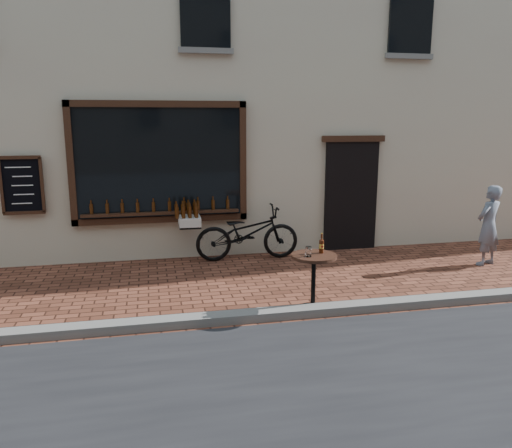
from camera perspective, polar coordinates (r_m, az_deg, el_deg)
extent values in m
plane|color=#4C2618|center=(6.85, 6.80, -10.90)|extent=(90.00, 90.00, 0.00)
cube|color=slate|center=(7.00, 6.28, -9.83)|extent=(90.00, 0.25, 0.12)
cube|color=beige|center=(12.85, -2.70, 22.48)|extent=(28.00, 6.00, 10.00)
cube|color=black|center=(9.45, -10.95, 6.88)|extent=(3.00, 0.06, 2.00)
cube|color=black|center=(9.40, -11.21, 13.32)|extent=(3.24, 0.10, 0.12)
cube|color=black|center=(9.58, -10.70, 0.55)|extent=(3.24, 0.10, 0.12)
cube|color=black|center=(9.53, -20.42, 6.39)|extent=(0.12, 0.10, 2.24)
cube|color=black|center=(9.59, -1.52, 7.16)|extent=(0.12, 0.10, 2.24)
cube|color=black|center=(9.50, -10.72, 1.26)|extent=(2.90, 0.16, 0.05)
cube|color=black|center=(10.35, 10.78, 3.13)|extent=(1.10, 0.10, 2.20)
cube|color=black|center=(10.21, 11.10, 9.55)|extent=(1.30, 0.10, 0.12)
cube|color=black|center=(9.73, -25.16, 4.03)|extent=(0.62, 0.04, 0.92)
cylinder|color=#3D1C07|center=(9.54, -18.27, 1.63)|extent=(0.06, 0.06, 0.19)
cylinder|color=#3D1C07|center=(9.51, -16.61, 1.71)|extent=(0.06, 0.06, 0.19)
cylinder|color=#3D1C07|center=(9.50, -14.94, 1.78)|extent=(0.06, 0.06, 0.19)
cylinder|color=#3D1C07|center=(9.48, -13.26, 1.86)|extent=(0.06, 0.06, 0.19)
cylinder|color=#3D1C07|center=(9.48, -11.58, 1.93)|extent=(0.06, 0.06, 0.19)
cylinder|color=#3D1C07|center=(9.49, -9.91, 2.00)|extent=(0.06, 0.06, 0.19)
cylinder|color=#3D1C07|center=(9.50, -8.23, 2.07)|extent=(0.06, 0.06, 0.19)
cylinder|color=#3D1C07|center=(9.52, -6.56, 2.14)|extent=(0.06, 0.06, 0.19)
cylinder|color=#3D1C07|center=(9.55, -4.91, 2.21)|extent=(0.06, 0.06, 0.19)
cylinder|color=#3D1C07|center=(9.59, -3.26, 2.27)|extent=(0.06, 0.06, 0.19)
cube|color=black|center=(9.68, -5.84, 23.52)|extent=(0.90, 0.06, 1.40)
cube|color=black|center=(10.88, 17.32, 21.77)|extent=(0.90, 0.06, 1.40)
imported|color=black|center=(9.49, -1.00, -1.03)|extent=(1.97, 0.70, 1.03)
cube|color=black|center=(9.32, -7.61, -0.16)|extent=(0.40, 0.55, 0.03)
cube|color=silver|center=(9.30, -7.62, 0.43)|extent=(0.40, 0.58, 0.16)
cylinder|color=#3D1C07|center=(9.07, -6.84, 1.37)|extent=(0.06, 0.06, 0.22)
cylinder|color=#3D1C07|center=(9.06, -7.56, 1.34)|extent=(0.06, 0.06, 0.22)
cylinder|color=#3D1C07|center=(9.05, -8.29, 1.31)|extent=(0.06, 0.06, 0.22)
cylinder|color=#3D1C07|center=(9.05, -9.01, 1.29)|extent=(0.06, 0.06, 0.22)
cylinder|color=#3D1C07|center=(9.20, -6.91, 1.53)|extent=(0.06, 0.06, 0.22)
cylinder|color=#3D1C07|center=(9.20, -7.62, 1.50)|extent=(0.06, 0.06, 0.22)
cylinder|color=#3D1C07|center=(9.19, -8.34, 1.47)|extent=(0.06, 0.06, 0.22)
cylinder|color=#3D1C07|center=(9.18, -9.05, 1.44)|extent=(0.06, 0.06, 0.22)
cylinder|color=#3D1C07|center=(9.34, -6.98, 1.68)|extent=(0.06, 0.06, 0.22)
cylinder|color=#3D1C07|center=(9.33, -7.68, 1.65)|extent=(0.06, 0.06, 0.22)
cylinder|color=#3D1C07|center=(9.32, -8.39, 1.62)|extent=(0.06, 0.06, 0.22)
cylinder|color=#3D1C07|center=(9.32, -9.09, 1.59)|extent=(0.06, 0.06, 0.22)
cylinder|color=#3D1C07|center=(9.47, -7.05, 1.82)|extent=(0.06, 0.06, 0.22)
cylinder|color=#3D1C07|center=(9.47, -7.74, 1.79)|extent=(0.06, 0.06, 0.22)
cylinder|color=black|center=(7.18, 6.49, -9.67)|extent=(0.47, 0.47, 0.03)
cylinder|color=black|center=(7.04, 6.57, -6.74)|extent=(0.06, 0.06, 0.74)
cylinder|color=black|center=(6.93, 6.64, -3.67)|extent=(0.64, 0.64, 0.04)
cylinder|color=gold|center=(7.00, 7.49, -2.52)|extent=(0.07, 0.07, 0.06)
cylinder|color=white|center=(6.80, 6.01, -3.16)|extent=(0.08, 0.08, 0.14)
imported|color=slate|center=(10.05, 25.04, -0.15)|extent=(0.63, 0.53, 1.48)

